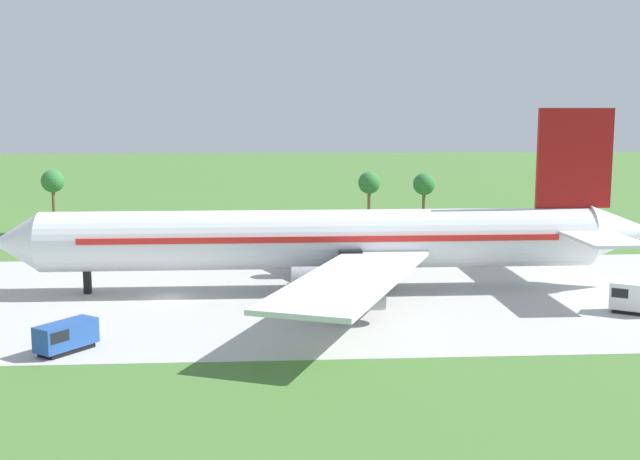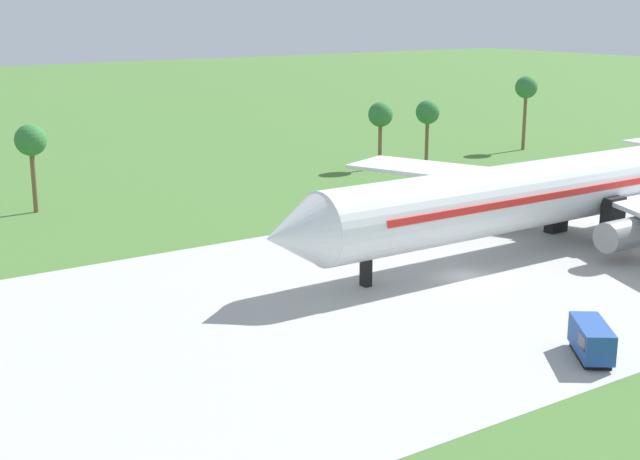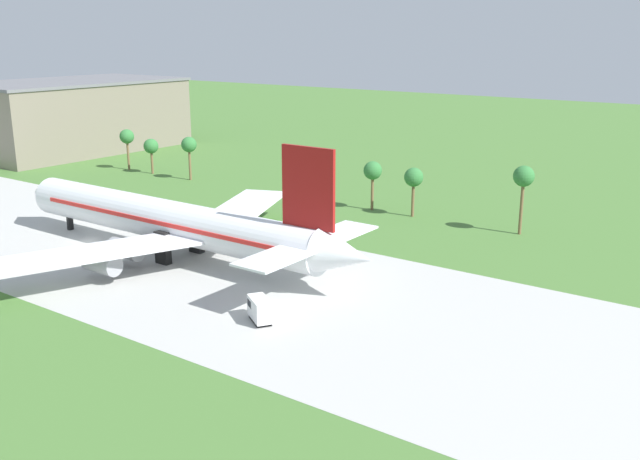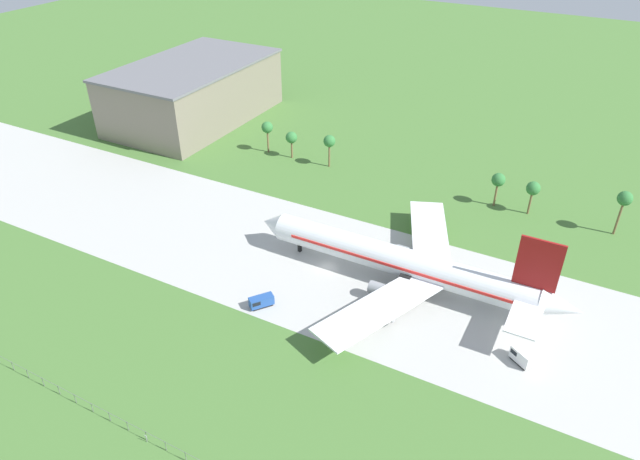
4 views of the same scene
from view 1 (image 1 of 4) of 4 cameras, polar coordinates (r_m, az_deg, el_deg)
The scene contains 6 objects.
ground_plane at distance 85.05m, azimuth -10.78°, elevation -4.78°, with size 600.00×600.00×0.00m, color #477233.
taxiway_strip at distance 85.05m, azimuth -10.78°, elevation -4.78°, with size 320.00×44.00×0.02m.
jet_airliner at distance 86.31m, azimuth 1.18°, elevation -0.69°, with size 72.13×60.48×19.60m.
baggage_tug at distance 67.99m, azimuth -17.71°, elevation -7.23°, with size 4.66×5.29×2.46m.
catering_van at distance 82.62m, azimuth 21.38°, elevation -4.48°, with size 4.73×4.04×2.97m.
palm_tree_row at distance 129.24m, azimuth -7.29°, elevation 3.36°, with size 105.77×3.60×12.01m.
Camera 1 is at (10.56, -82.20, 19.15)m, focal length 45.00 mm.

